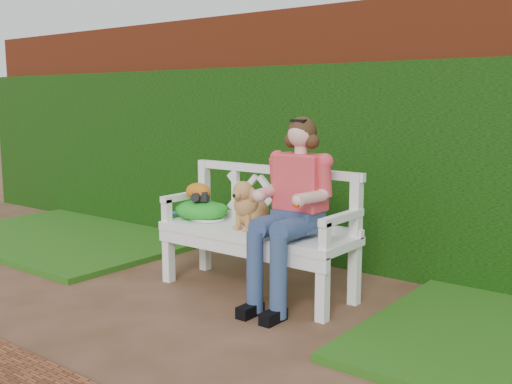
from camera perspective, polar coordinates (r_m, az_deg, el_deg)
The scene contains 11 objects.
ground at distance 4.11m, azimuth -7.28°, elevation -11.36°, with size 60.00×60.00×0.00m, color #482B19.
brick_wall at distance 5.37m, azimuth 7.03°, elevation 5.44°, with size 10.00×0.30×2.20m, color maroon.
ivy_hedge at distance 5.21m, azimuth 5.73°, elevation 2.59°, with size 10.00×0.18×1.70m, color #1F550E.
grass_left at distance 6.44m, azimuth -16.79°, elevation -3.99°, with size 2.60×2.00×0.05m, color #15360A.
garden_bench at distance 4.42m, azimuth 0.00°, elevation -6.54°, with size 1.58×0.60×0.48m, color white, non-canonical shape.
seated_woman at distance 4.11m, azimuth 3.89°, elevation -2.44°, with size 0.52×0.69×1.22m, color #D23866, non-canonical shape.
dog at distance 4.34m, azimuth -0.51°, elevation -1.14°, with size 0.24×0.33×0.36m, color brown, non-canonical shape.
tennis_racket at distance 4.70m, azimuth -4.96°, elevation -2.48°, with size 0.56×0.23×0.03m, color silver, non-canonical shape.
green_bag at distance 4.71m, azimuth -5.27°, elevation -1.68°, with size 0.45×0.35×0.15m, color #1A6726, non-canonical shape.
camera_item at distance 4.64m, azimuth -5.25°, elevation -0.39°, with size 0.11×0.09×0.08m, color black.
baseball_glove at distance 4.68m, azimuth -5.54°, elevation 0.05°, with size 0.21×0.16×0.14m, color #C06212.
Camera 1 is at (2.74, -2.71, 1.42)m, focal length 42.00 mm.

